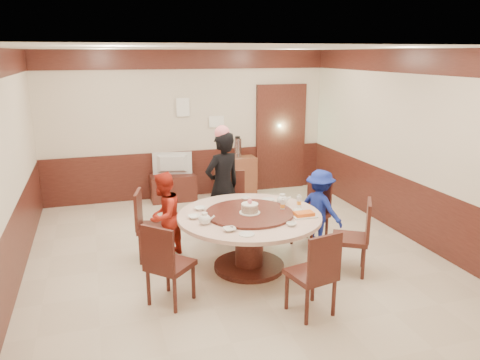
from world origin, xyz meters
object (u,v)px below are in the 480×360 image
object	(u,v)px
birthday_cake	(250,208)
side_cabinet	(235,176)
person_blue	(320,208)
person_standing	(223,186)
television	(172,164)
tv_stand	(173,188)
shrimp_platter	(304,215)
banquet_table	(249,230)
thermos	(238,148)
person_red	(164,216)

from	to	relation	value
birthday_cake	side_cabinet	world-z (taller)	birthday_cake
person_blue	birthday_cake	size ratio (longest dim) A/B	4.30
person_standing	television	distance (m)	2.17
television	person_standing	bearing A→B (deg)	111.51
person_blue	person_standing	bearing A→B (deg)	34.76
tv_stand	shrimp_platter	bearing A→B (deg)	-72.95
person_standing	banquet_table	bearing A→B (deg)	72.13
banquet_table	tv_stand	bearing A→B (deg)	98.03
person_blue	birthday_cake	distance (m)	1.34
birthday_cake	television	size ratio (longest dim) A/B	0.36
banquet_table	birthday_cake	world-z (taller)	birthday_cake
person_blue	thermos	distance (m)	2.88
shrimp_platter	tv_stand	world-z (taller)	shrimp_platter
person_blue	side_cabinet	xyz separation A→B (m)	(-0.42, 2.83, -0.19)
banquet_table	shrimp_platter	size ratio (longest dim) A/B	6.14
person_red	side_cabinet	bearing A→B (deg)	-177.76
side_cabinet	thermos	size ratio (longest dim) A/B	2.11
thermos	tv_stand	bearing A→B (deg)	-178.68
person_red	person_standing	bearing A→B (deg)	152.37
person_standing	person_red	distance (m)	1.08
person_red	person_blue	xyz separation A→B (m)	(2.22, -0.22, -0.04)
person_standing	person_blue	size ratio (longest dim) A/B	1.45
person_standing	person_red	xyz separation A→B (m)	(-0.95, -0.46, -0.22)
person_standing	person_blue	xyz separation A→B (m)	(1.27, -0.68, -0.25)
person_red	shrimp_platter	size ratio (longest dim) A/B	4.05
shrimp_platter	television	xyz separation A→B (m)	(-1.08, 3.53, -0.06)
shrimp_platter	thermos	xyz separation A→B (m)	(0.22, 3.56, 0.16)
banquet_table	tv_stand	world-z (taller)	banquet_table
shrimp_platter	television	distance (m)	3.69
birthday_cake	television	bearing A→B (deg)	97.85
television	side_cabinet	world-z (taller)	television
thermos	birthday_cake	bearing A→B (deg)	-104.52
person_blue	thermos	size ratio (longest dim) A/B	3.00
person_standing	side_cabinet	size ratio (longest dim) A/B	2.06
banquet_table	shrimp_platter	distance (m)	0.73
television	thermos	xyz separation A→B (m)	(1.30, 0.03, 0.23)
shrimp_platter	person_standing	bearing A→B (deg)	115.70
person_standing	birthday_cake	xyz separation A→B (m)	(0.04, -1.14, 0.02)
tv_stand	television	world-z (taller)	television
person_red	thermos	xyz separation A→B (m)	(1.85, 2.61, 0.33)
birthday_cake	television	distance (m)	3.30
person_standing	side_cabinet	distance (m)	2.36
person_standing	side_cabinet	bearing A→B (deg)	-131.89
person_red	tv_stand	xyz separation A→B (m)	(0.55, 2.58, -0.36)
shrimp_platter	person_blue	bearing A→B (deg)	50.55
banquet_table	side_cabinet	distance (m)	3.36
side_cabinet	thermos	world-z (taller)	thermos
banquet_table	birthday_cake	distance (m)	0.31
television	shrimp_platter	bearing A→B (deg)	117.72
tv_stand	person_standing	bearing A→B (deg)	-79.17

